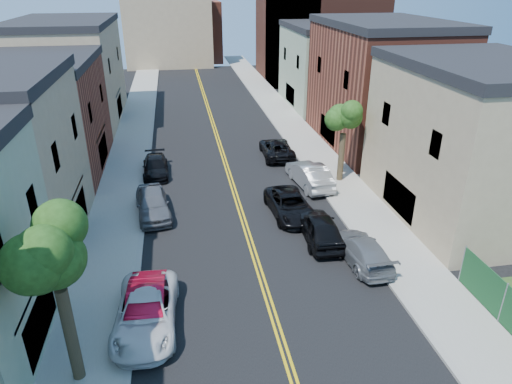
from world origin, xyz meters
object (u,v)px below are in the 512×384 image
black_suv_lane (290,205)px  dark_car_right_far (277,148)px  grey_car_right (362,250)px  black_car_right (320,228)px  red_sedan (146,306)px  black_car_left (155,167)px  white_pickup (146,312)px  silver_car_right (309,175)px  grey_car_left (153,203)px

black_suv_lane → dark_car_right_far: bearing=78.9°
grey_car_right → dark_car_right_far: dark_car_right_far is taller
grey_car_right → black_car_right: 2.92m
red_sedan → black_car_left: red_sedan is taller
black_suv_lane → white_pickup: bearing=-136.9°
red_sedan → black_car_right: size_ratio=0.95×
white_pickup → black_car_right: 10.99m
white_pickup → silver_car_right: size_ratio=1.06×
grey_car_left → red_sedan: bearing=-96.8°
black_car_right → silver_car_right: silver_car_right is taller
black_car_right → black_suv_lane: (-0.94, 3.31, -0.11)m
red_sedan → silver_car_right: size_ratio=0.88×
black_suv_lane → black_car_right: bearing=-77.5°
black_suv_lane → grey_car_left: bearing=166.8°
dark_car_right_far → grey_car_left: bearing=44.0°
grey_car_right → black_car_left: bearing=-54.6°
silver_car_right → dark_car_right_far: size_ratio=1.00×
black_car_right → silver_car_right: size_ratio=0.93×
black_suv_lane → black_car_left: bearing=132.7°
black_car_right → black_suv_lane: bearing=-72.2°
grey_car_left → black_car_left: grey_car_left is taller
black_car_left → black_suv_lane: bearing=-45.5°
black_car_left → black_suv_lane: size_ratio=0.89×
black_car_right → dark_car_right_far: (0.48, 13.76, -0.10)m
dark_car_right_far → grey_car_right: bearing=95.6°
grey_car_left → black_car_left: bearing=83.2°
black_car_right → white_pickup: bearing=32.7°
red_sedan → black_suv_lane: red_sedan is taller
grey_car_left → black_suv_lane: size_ratio=0.96×
grey_car_left → black_car_right: grey_car_left is taller
grey_car_left → grey_car_right: bearing=-40.2°
white_pickup → black_car_left: 17.13m
grey_car_left → white_pickup: bearing=-96.8°
red_sedan → dark_car_right_far: size_ratio=0.88×
silver_car_right → dark_car_right_far: bearing=-87.7°
black_car_left → black_suv_lane: black_suv_lane is taller
red_sedan → dark_car_right_far: 21.43m
white_pickup → silver_car_right: silver_car_right is taller
red_sedan → grey_car_left: grey_car_left is taller
grey_car_right → silver_car_right: bearing=-92.6°
white_pickup → black_suv_lane: 12.33m
black_car_left → grey_car_right: (11.00, -13.97, 0.04)m
grey_car_left → grey_car_right: size_ratio=1.03×
red_sedan → black_car_right: black_car_right is taller
grey_car_left → black_car_right: (9.44, -4.78, -0.01)m
silver_car_right → grey_car_right: bearing=83.0°
dark_car_right_far → black_suv_lane: (-1.42, -10.46, -0.01)m
black_car_right → silver_car_right: 7.66m
grey_car_left → silver_car_right: bearing=7.2°
red_sedan → grey_car_left: bearing=92.3°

